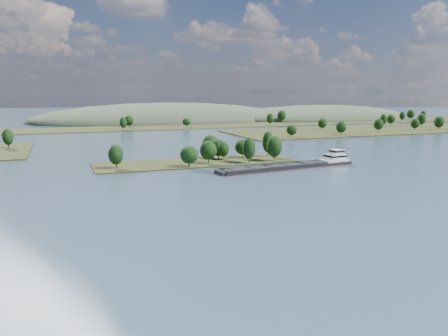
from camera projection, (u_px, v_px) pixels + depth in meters
name	position (u px, v px, depth m)	size (l,w,h in m)	color
ground	(245.00, 188.00, 161.55)	(1800.00, 1800.00, 0.00)	#395163
tree_island	(212.00, 154.00, 217.67)	(100.00, 32.16, 14.88)	#2B3116
right_bank	(395.00, 129.00, 407.30)	(320.00, 90.00, 14.84)	#2B3116
back_shoreline	(139.00, 128.00, 422.62)	(900.00, 60.00, 16.18)	#2B3116
hill_east	(320.00, 119.00, 574.68)	(260.00, 140.00, 36.00)	#3E4B33
hill_west	(166.00, 121.00, 532.50)	(320.00, 160.00, 44.00)	#3E4B33
cargo_barge	(296.00, 165.00, 204.01)	(71.86, 16.73, 9.65)	black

